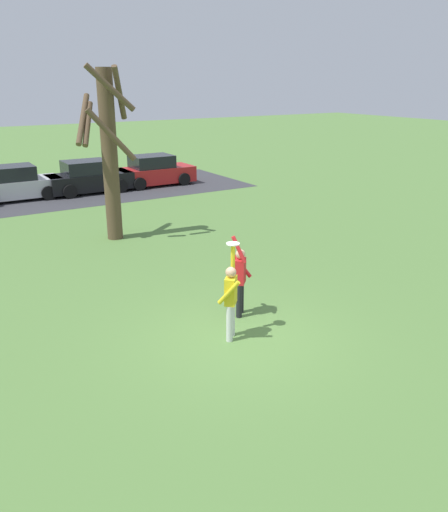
# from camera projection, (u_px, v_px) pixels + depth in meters

# --- Properties ---
(ground_plane) EXTENTS (120.00, 120.00, 0.00)m
(ground_plane) POSITION_uv_depth(u_px,v_px,m) (240.00, 336.00, 11.35)
(ground_plane) COLOR #567F3D
(person_catcher) EXTENTS (0.55, 0.56, 2.08)m
(person_catcher) POSITION_uv_depth(u_px,v_px,m) (231.00, 297.00, 10.96)
(person_catcher) COLOR silver
(person_catcher) RESTS_ON ground_plane
(person_defender) EXTENTS (0.65, 0.66, 2.05)m
(person_defender) POSITION_uv_depth(u_px,v_px,m) (240.00, 277.00, 12.08)
(person_defender) COLOR black
(person_defender) RESTS_ON ground_plane
(frisbee_disc) EXTENTS (0.29, 0.29, 0.02)m
(frisbee_disc) POSITION_uv_depth(u_px,v_px,m) (233.00, 244.00, 10.81)
(frisbee_disc) COLOR white
(frisbee_disc) RESTS_ON person_catcher
(parked_car_silver) EXTENTS (4.10, 2.05, 1.59)m
(parked_car_silver) POSITION_uv_depth(u_px,v_px,m) (14.00, 184.00, 24.09)
(parked_car_silver) COLOR #BCBCC1
(parked_car_silver) RESTS_ON ground_plane
(parked_car_black) EXTENTS (4.10, 2.05, 1.59)m
(parked_car_black) POSITION_uv_depth(u_px,v_px,m) (89.00, 178.00, 25.67)
(parked_car_black) COLOR black
(parked_car_black) RESTS_ON ground_plane
(parked_car_red) EXTENTS (4.10, 2.05, 1.59)m
(parked_car_red) POSITION_uv_depth(u_px,v_px,m) (154.00, 171.00, 27.48)
(parked_car_red) COLOR red
(parked_car_red) RESTS_ON ground_plane
(parking_strip) EXTENTS (19.49, 6.40, 0.01)m
(parking_strip) POSITION_uv_depth(u_px,v_px,m) (56.00, 196.00, 25.14)
(parking_strip) COLOR #38383D
(parking_strip) RESTS_ON ground_plane
(bare_tree_tall) EXTENTS (1.99, 2.14, 5.85)m
(bare_tree_tall) POSITION_uv_depth(u_px,v_px,m) (108.00, 149.00, 17.35)
(bare_tree_tall) COLOR brown
(bare_tree_tall) RESTS_ON ground_plane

